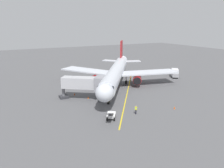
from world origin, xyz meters
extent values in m
plane|color=#565659|center=(0.00, 0.00, 0.00)|extent=(220.00, 220.00, 0.00)
cube|color=yellow|center=(1.70, 7.99, 0.01)|extent=(23.47, 32.67, 0.01)
cylinder|color=silver|center=(1.70, 1.99, 4.10)|extent=(22.88, 29.86, 3.80)
ellipsoid|color=silver|center=(12.29, 16.79, 4.10)|extent=(5.26, 5.35, 3.61)
cone|color=silver|center=(-9.06, -13.05, 4.10)|extent=(4.53, 4.43, 3.42)
cube|color=black|center=(11.48, 15.66, 4.65)|extent=(3.56, 3.18, 0.90)
cube|color=silver|center=(-7.40, 3.93, 3.50)|extent=(17.79, 9.06, 0.36)
cylinder|color=red|center=(-3.60, 4.56, 2.00)|extent=(3.85, 4.10, 2.30)
cylinder|color=black|center=(-2.58, 5.98, 2.00)|extent=(1.82, 1.38, 2.10)
cube|color=silver|center=(6.47, -5.99, 3.50)|extent=(13.53, 17.18, 0.36)
cylinder|color=red|center=(5.84, -2.19, 2.00)|extent=(3.85, 4.10, 2.30)
cylinder|color=black|center=(6.85, -0.77, 2.00)|extent=(1.82, 1.38, 2.10)
cube|color=red|center=(-7.32, -10.61, 7.90)|extent=(3.09, 4.11, 7.20)
cube|color=silver|center=(-9.75, -8.50, 4.70)|extent=(6.83, 4.22, 0.24)
cube|color=silver|center=(-4.54, -12.23, 4.70)|extent=(5.73, 6.58, 0.24)
cylinder|color=slate|center=(9.56, 12.97, 1.73)|extent=(0.24, 0.24, 2.77)
cylinder|color=black|center=(9.56, 12.97, 0.35)|extent=(0.77, 0.83, 0.70)
cylinder|color=slate|center=(-2.16, 1.07, 1.94)|extent=(0.24, 0.24, 2.77)
cylinder|color=black|center=(-2.16, 1.07, 0.55)|extent=(1.01, 1.16, 1.10)
cylinder|color=slate|center=(2.07, -1.96, 1.94)|extent=(0.24, 0.24, 2.77)
cylinder|color=black|center=(2.07, -1.96, 0.55)|extent=(1.01, 1.16, 1.10)
cube|color=#B7B7BC|center=(13.39, 7.16, 3.90)|extent=(8.83, 7.35, 2.50)
cube|color=gray|center=(9.73, 9.78, 3.90)|extent=(4.14, 4.23, 3.00)
cylinder|color=slate|center=(17.05, 4.54, 1.95)|extent=(0.70, 0.70, 3.90)
cube|color=#333338|center=(17.05, 4.54, 0.30)|extent=(2.00, 2.00, 0.60)
cylinder|color=#23232D|center=(7.31, 20.15, 0.44)|extent=(0.26, 0.26, 0.88)
cube|color=#D8EA19|center=(7.31, 20.15, 1.18)|extent=(0.43, 0.44, 0.60)
cube|color=silver|center=(7.31, 20.15, 1.18)|extent=(0.45, 0.46, 0.10)
sphere|color=tan|center=(7.31, 20.15, 1.60)|extent=(0.22, 0.22, 0.22)
cylinder|color=#23232D|center=(-5.26, -1.41, 0.44)|extent=(0.26, 0.26, 0.88)
cube|color=orange|center=(-5.26, -1.41, 1.18)|extent=(0.26, 0.39, 0.60)
cube|color=silver|center=(-5.26, -1.41, 1.18)|extent=(0.27, 0.41, 0.10)
sphere|color=tan|center=(-5.26, -1.41, 1.60)|extent=(0.22, 0.22, 0.22)
cube|color=white|center=(12.33, 19.57, 0.62)|extent=(2.46, 2.66, 0.60)
cube|color=black|center=(13.20, 20.91, 1.52)|extent=(2.81, 3.64, 1.61)
cylinder|color=black|center=(12.41, 20.88, 0.32)|extent=(0.56, 0.67, 0.64)
cylinder|color=black|center=(13.50, 20.17, 0.32)|extent=(0.56, 0.67, 0.64)
cylinder|color=black|center=(11.59, 19.63, 0.32)|extent=(0.56, 0.67, 0.64)
cylinder|color=black|center=(12.68, 18.92, 0.32)|extent=(0.56, 0.67, 0.64)
cube|color=#9E9EA3|center=(-19.80, 2.43, 1.02)|extent=(2.54, 2.51, 1.20)
cube|color=black|center=(-19.37, 2.98, 1.22)|extent=(1.44, 1.17, 0.70)
cube|color=silver|center=(-20.99, 0.88, 1.52)|extent=(3.78, 4.07, 2.20)
cylinder|color=black|center=(-20.16, 3.02, 0.42)|extent=(0.71, 0.82, 0.84)
cylinder|color=black|center=(-19.13, 2.23, 0.42)|extent=(0.71, 0.82, 0.84)
cylinder|color=black|center=(-22.12, 0.49, 0.42)|extent=(0.71, 0.82, 0.84)
cylinder|color=black|center=(-21.09, -0.30, 0.42)|extent=(0.71, 0.82, 0.84)
cone|color=#F2590F|center=(14.17, 3.66, 0.28)|extent=(0.32, 0.32, 0.55)
cone|color=#F2590F|center=(12.14, 7.57, 0.28)|extent=(0.32, 0.32, 0.55)
cone|color=#F2590F|center=(-1.12, 21.71, 0.28)|extent=(0.32, 0.32, 0.55)
camera|label=1|loc=(28.94, 51.38, 16.56)|focal=33.97mm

